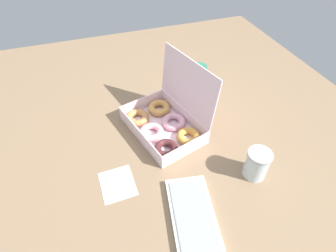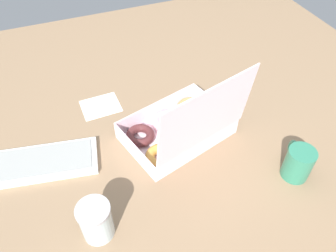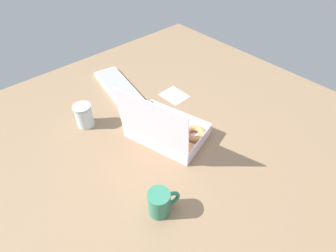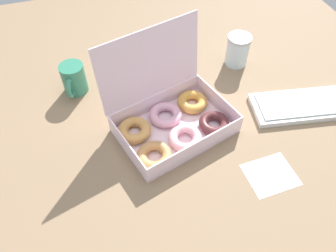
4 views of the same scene
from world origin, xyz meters
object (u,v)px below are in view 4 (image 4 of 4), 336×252
object	(u,v)px
keyboard	(314,104)
donut_box	(171,120)
coffee_mug	(74,79)
glass_jar	(238,50)

from	to	relation	value
keyboard	donut_box	bearing A→B (deg)	173.34
coffee_mug	glass_jar	xyz separation A→B (cm)	(56.17, -2.77, 0.40)
coffee_mug	donut_box	bearing A→B (deg)	-45.07
donut_box	coffee_mug	distance (cm)	35.04
donut_box	glass_jar	distance (cm)	38.43
glass_jar	coffee_mug	bearing A→B (deg)	177.17
keyboard	coffee_mug	distance (cm)	76.59
coffee_mug	glass_jar	distance (cm)	56.24
coffee_mug	glass_jar	world-z (taller)	glass_jar
donut_box	coffee_mug	world-z (taller)	donut_box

